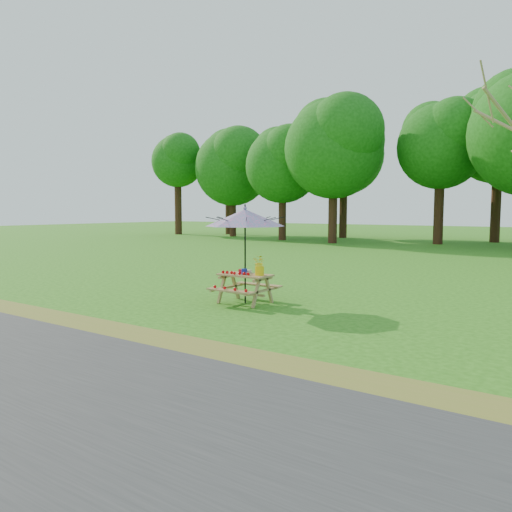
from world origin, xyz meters
The scene contains 9 objects.
ground centered at (0.00, 0.00, 0.00)m, with size 120.00×120.00×0.00m, color #296713.
road centered at (0.00, -5.00, 0.01)m, with size 120.00×4.00×0.01m, color #303133.
drygrass_strip centered at (0.00, -2.80, 0.00)m, with size 120.00×1.20×0.01m, color olive.
treeline centered at (0.00, 22.00, 8.00)m, with size 60.00×12.00×16.00m, color #14510E, non-canonical shape.
picnic_table centered at (-0.85, 0.75, 0.33)m, with size 1.20×1.32×0.67m.
patio_umbrella centered at (-0.85, 0.76, 1.95)m, with size 1.99×1.99×2.25m.
produce_bins centered at (-0.91, 0.81, 0.72)m, with size 0.26×0.39×0.13m.
tomatoes_row centered at (-1.00, 0.58, 0.71)m, with size 0.77×0.13×0.07m, color red, non-canonical shape.
flower_bucket centered at (-0.47, 0.77, 0.91)m, with size 0.28×0.24×0.45m.
Camera 1 is at (5.77, -8.34, 2.13)m, focal length 35.00 mm.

